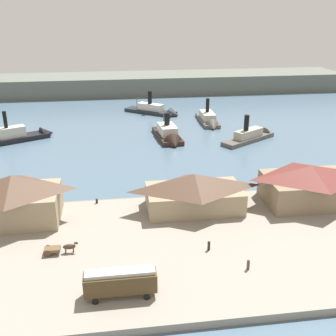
{
  "coord_description": "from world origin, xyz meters",
  "views": [
    {
      "loc": [
        -16.81,
        -79.08,
        37.84
      ],
      "look_at": [
        -4.54,
        9.48,
        2.0
      ],
      "focal_mm": 43.76,
      "sensor_mm": 36.0,
      "label": 1
    }
  ],
  "objects": [
    {
      "name": "ferry_departing_north",
      "position": [
        -44.16,
        42.67,
        1.38
      ],
      "size": [
        22.51,
        14.55,
        10.93
      ],
      "color": "black",
      "rests_on": "ground"
    },
    {
      "name": "ferry_near_quay",
      "position": [
        -0.57,
        68.31,
        1.27
      ],
      "size": [
        20.43,
        17.05,
        10.06
      ],
      "color": "#23282D",
      "rests_on": "ground"
    },
    {
      "name": "horse_cart",
      "position": [
        -26.29,
        -22.19,
        2.13
      ],
      "size": [
        5.42,
        1.63,
        1.87
      ],
      "color": "brown",
      "rests_on": "quay_promenade"
    },
    {
      "name": "mooring_post_east",
      "position": [
        -20.8,
        -5.18,
        1.65
      ],
      "size": [
        0.44,
        0.44,
        0.9
      ],
      "primitive_type": "cylinder",
      "color": "black",
      "rests_on": "quay_promenade"
    },
    {
      "name": "pedestrian_near_east_shed",
      "position": [
        -2.64,
        -24.46,
        2.01
      ],
      "size": [
        0.44,
        0.44,
        1.78
      ],
      "color": "#232328",
      "rests_on": "quay_promenade"
    },
    {
      "name": "ferry_shed_central_terminal",
      "position": [
        20.73,
        -10.38,
        5.13
      ],
      "size": [
        17.55,
        11.43,
        7.74
      ],
      "color": "#847056",
      "rests_on": "quay_promenade"
    },
    {
      "name": "ferry_moored_west",
      "position": [
        24.6,
        33.76,
        1.34
      ],
      "size": [
        19.93,
        14.87,
        9.57
      ],
      "color": "#514C47",
      "rests_on": "ground"
    },
    {
      "name": "ferry_shed_east_terminal",
      "position": [
        -2.23,
        -10.18,
        4.88
      ],
      "size": [
        18.34,
        9.8,
        7.25
      ],
      "color": "#998466",
      "rests_on": "quay_promenade"
    },
    {
      "name": "ground_plane",
      "position": [
        0.0,
        0.0,
        0.0
      ],
      "size": [
        320.0,
        320.0,
        0.0
      ],
      "primitive_type": "plane",
      "color": "slate"
    },
    {
      "name": "ferry_shed_west_terminal",
      "position": [
        -35.01,
        -10.08,
        5.69
      ],
      "size": [
        15.87,
        10.89,
        8.84
      ],
      "color": "#998466",
      "rests_on": "quay_promenade"
    },
    {
      "name": "far_headland",
      "position": [
        0.0,
        110.0,
        4.0
      ],
      "size": [
        180.0,
        24.0,
        8.0
      ],
      "primitive_type": "cube",
      "color": "#60665B",
      "rests_on": "ground"
    },
    {
      "name": "pedestrian_near_west_shed",
      "position": [
        1.95,
        -30.32,
        2.02
      ],
      "size": [
        0.44,
        0.44,
        1.79
      ],
      "color": "#4C3D33",
      "rests_on": "quay_promenade"
    },
    {
      "name": "ferry_approaching_east",
      "position": [
        -0.49,
        36.47,
        1.44
      ],
      "size": [
        7.74,
        18.96,
        9.84
      ],
      "color": "black",
      "rests_on": "ground"
    },
    {
      "name": "quay_promenade",
      "position": [
        0.0,
        -22.0,
        0.6
      ],
      "size": [
        110.0,
        36.0,
        1.2
      ],
      "primitive_type": "cube",
      "color": "gray",
      "rests_on": "ground"
    },
    {
      "name": "street_tram",
      "position": [
        -16.94,
        -33.71,
        3.59
      ],
      "size": [
        9.68,
        2.75,
        4.05
      ],
      "color": "#4C381E",
      "rests_on": "quay_promenade"
    },
    {
      "name": "ferry_approaching_west",
      "position": [
        15.41,
        52.49,
        1.27
      ],
      "size": [
        5.6,
        19.11,
        9.91
      ],
      "color": "#514C47",
      "rests_on": "ground"
    },
    {
      "name": "seawall_edge",
      "position": [
        0.0,
        -3.6,
        0.5
      ],
      "size": [
        110.0,
        0.8,
        1.0
      ],
      "primitive_type": "cube",
      "color": "slate",
      "rests_on": "ground"
    }
  ]
}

